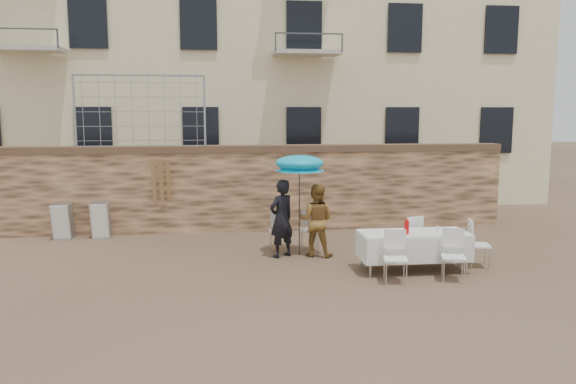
{
  "coord_description": "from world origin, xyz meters",
  "views": [
    {
      "loc": [
        -1.04,
        -9.59,
        3.1
      ],
      "look_at": [
        0.4,
        2.2,
        1.4
      ],
      "focal_mm": 35.0,
      "sensor_mm": 36.0,
      "label": 1
    }
  ],
  "objects": [
    {
      "name": "stone_wall",
      "position": [
        0.0,
        5.0,
        1.1
      ],
      "size": [
        13.0,
        0.5,
        2.2
      ],
      "primitive_type": "cube",
      "color": "#8E6647",
      "rests_on": "ground"
    },
    {
      "name": "banquet_table",
      "position": [
        2.7,
        0.75,
        0.73
      ],
      "size": [
        2.1,
        0.85,
        0.78
      ],
      "color": "silver",
      "rests_on": "ground"
    },
    {
      "name": "chair_stack_right",
      "position": [
        -3.98,
        4.65,
        0.46
      ],
      "size": [
        0.46,
        0.47,
        0.92
      ],
      "primitive_type": null,
      "color": "white",
      "rests_on": "ground"
    },
    {
      "name": "woman_dress",
      "position": [
        1.0,
        2.12,
        0.78
      ],
      "size": [
        0.92,
        0.83,
        1.57
      ],
      "primitive_type": "imported",
      "rotation": [
        0.0,
        0.0,
        2.78
      ],
      "color": "#BA8238",
      "rests_on": "ground"
    },
    {
      "name": "man_suit",
      "position": [
        0.25,
        2.12,
        0.84
      ],
      "size": [
        0.73,
        0.67,
        1.68
      ],
      "primitive_type": "imported",
      "rotation": [
        0.0,
        0.0,
        3.73
      ],
      "color": "black",
      "rests_on": "ground"
    },
    {
      "name": "wood_planks",
      "position": [
        -2.38,
        4.72,
        1.0
      ],
      "size": [
        0.7,
        0.2,
        2.0
      ],
      "primitive_type": null,
      "color": "#A37749",
      "rests_on": "ground"
    },
    {
      "name": "table_chair_side",
      "position": [
        4.1,
        0.85,
        0.48
      ],
      "size": [
        0.58,
        0.58,
        0.96
      ],
      "primitive_type": null,
      "rotation": [
        0.0,
        0.0,
        1.34
      ],
      "color": "white",
      "rests_on": "ground"
    },
    {
      "name": "table_chair_front_right",
      "position": [
        3.2,
        -0.0,
        0.48
      ],
      "size": [
        0.6,
        0.6,
        0.96
      ],
      "primitive_type": null,
      "rotation": [
        0.0,
        0.0,
        -0.3
      ],
      "color": "white",
      "rests_on": "ground"
    },
    {
      "name": "ground",
      "position": [
        0.0,
        0.0,
        0.0
      ],
      "size": [
        80.0,
        80.0,
        0.0
      ],
      "primitive_type": "plane",
      "color": "brown",
      "rests_on": "ground"
    },
    {
      "name": "chain_link_fence",
      "position": [
        -3.0,
        5.0,
        3.1
      ],
      "size": [
        3.2,
        0.06,
        1.8
      ],
      "primitive_type": null,
      "color": "gray",
      "rests_on": "stone_wall"
    },
    {
      "name": "table_chair_front_left",
      "position": [
        2.1,
        -0.0,
        0.48
      ],
      "size": [
        0.56,
        0.56,
        0.96
      ],
      "primitive_type": null,
      "rotation": [
        0.0,
        0.0,
        -0.19
      ],
      "color": "white",
      "rests_on": "ground"
    },
    {
      "name": "soda_bottle",
      "position": [
        2.5,
        0.6,
        0.91
      ],
      "size": [
        0.09,
        0.09,
        0.26
      ],
      "primitive_type": "cylinder",
      "color": "red",
      "rests_on": "banquet_table"
    },
    {
      "name": "couple_chair_left",
      "position": [
        0.25,
        2.67,
        0.48
      ],
      "size": [
        0.48,
        0.48,
        0.96
      ],
      "primitive_type": null,
      "rotation": [
        0.0,
        0.0,
        3.14
      ],
      "color": "white",
      "rests_on": "ground"
    },
    {
      "name": "couple_chair_right",
      "position": [
        0.95,
        2.67,
        0.48
      ],
      "size": [
        0.51,
        0.51,
        0.96
      ],
      "primitive_type": null,
      "rotation": [
        0.0,
        0.0,
        3.08
      ],
      "color": "white",
      "rests_on": "ground"
    },
    {
      "name": "table_chair_back",
      "position": [
        2.9,
        1.55,
        0.48
      ],
      "size": [
        0.58,
        0.58,
        0.96
      ],
      "primitive_type": null,
      "rotation": [
        0.0,
        0.0,
        3.39
      ],
      "color": "white",
      "rests_on": "ground"
    },
    {
      "name": "umbrella",
      "position": [
        0.65,
        2.22,
        1.96
      ],
      "size": [
        1.09,
        1.09,
        2.07
      ],
      "color": "#3F3F44",
      "rests_on": "ground"
    },
    {
      "name": "chair_stack_left",
      "position": [
        -4.88,
        4.65,
        0.46
      ],
      "size": [
        0.46,
        0.55,
        0.92
      ],
      "primitive_type": null,
      "color": "white",
      "rests_on": "ground"
    }
  ]
}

